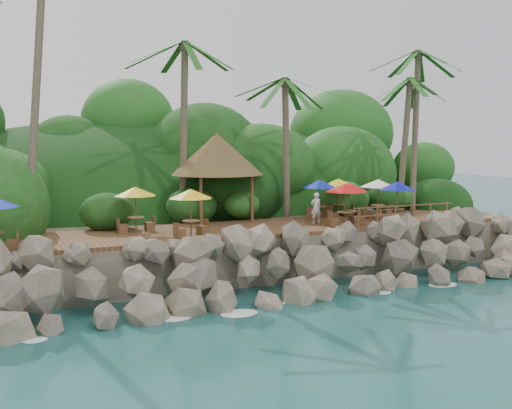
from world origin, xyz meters
name	(u,v)px	position (x,y,z in m)	size (l,w,h in m)	color
ground	(317,303)	(0.00, 0.00, 0.00)	(140.00, 140.00, 0.00)	#19514F
land_base	(192,225)	(0.00, 16.00, 1.05)	(32.00, 25.20, 2.10)	gray
jungle_hill	(160,226)	(0.00, 23.50, 0.00)	(44.80, 28.00, 15.40)	#143811
seawall	(294,265)	(0.00, 2.00, 1.15)	(29.00, 4.00, 2.30)	gray
terrace	(256,229)	(0.00, 6.00, 2.20)	(26.00, 5.00, 0.20)	brown
jungle_foliage	(197,244)	(0.00, 15.00, 0.00)	(44.00, 16.00, 12.00)	#143811
foam_line	(314,300)	(0.00, 0.30, 0.03)	(25.20, 0.80, 0.06)	white
palms	(235,30)	(0.03, 8.66, 12.17)	(30.65, 7.42, 15.27)	brown
palapa	(217,154)	(-0.79, 9.23, 5.79)	(4.92, 4.92, 4.60)	brown
dining_clusters	(284,191)	(1.32, 5.57, 4.05)	(21.17, 5.15, 2.11)	brown
railing	(404,212)	(7.15, 3.65, 2.91)	(6.10, 0.10, 1.00)	brown
waiter	(316,208)	(3.32, 5.89, 3.08)	(0.57, 0.38, 1.57)	silver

